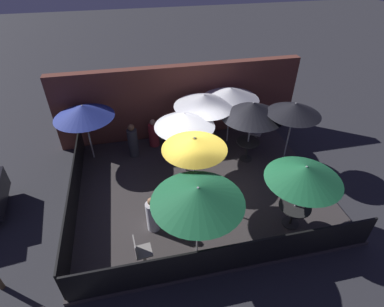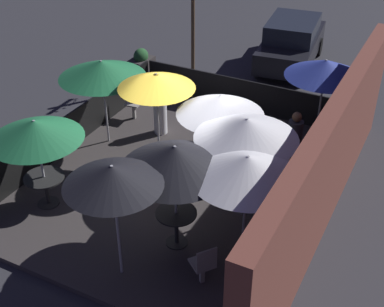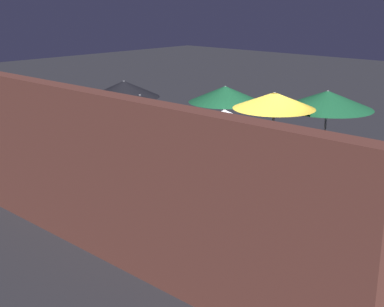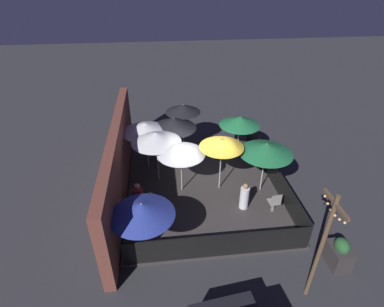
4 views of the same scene
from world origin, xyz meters
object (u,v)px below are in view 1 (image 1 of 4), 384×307
object	(u,v)px
patio_umbrella_8	(195,143)
patio_umbrella_0	(252,110)
patio_umbrella_7	(185,120)
patron_1	(153,215)
patio_umbrella_3	(295,109)
dining_table_1	(294,210)
patio_chair_1	(257,131)
patio_chair_0	(141,251)
patron_0	(133,142)
patio_umbrella_1	(305,173)
patio_umbrella_2	(231,94)
patio_umbrella_6	(83,111)
dining_table_0	(248,145)
patron_2	(154,134)
patio_umbrella_4	(204,100)
patio_umbrella_5	(198,195)

from	to	relation	value
patio_umbrella_8	patio_umbrella_0	bearing A→B (deg)	36.75
patio_umbrella_7	patron_1	distance (m)	3.10
patio_umbrella_3	patio_umbrella_7	bearing A→B (deg)	173.54
dining_table_1	patio_chair_1	size ratio (longest dim) A/B	0.95
dining_table_1	patio_chair_0	xyz separation A→B (m)	(-4.25, -0.39, -0.07)
patio_chair_1	patron_0	xyz separation A→B (m)	(-4.75, 0.15, 0.10)
patio_umbrella_1	patron_1	size ratio (longest dim) A/B	1.82
patio_umbrella_7	patron_0	size ratio (longest dim) A/B	1.70
patio_umbrella_2	patio_umbrella_7	size ratio (longest dim) A/B	1.01
patio_umbrella_6	dining_table_0	xyz separation A→B (m)	(5.48, -1.30, -1.31)
patio_umbrella_0	patio_umbrella_8	distance (m)	2.94
patio_umbrella_1	patron_2	size ratio (longest dim) A/B	1.86
patio_umbrella_1	patio_umbrella_4	xyz separation A→B (m)	(-1.60, 3.96, 0.25)
patio_umbrella_6	patio_umbrella_1	bearing A→B (deg)	-38.29
patio_umbrella_2	patio_umbrella_3	distance (m)	2.38
dining_table_1	patron_1	distance (m)	3.90
patio_umbrella_2	patio_chair_0	bearing A→B (deg)	-127.92
patio_umbrella_0	patio_umbrella_6	size ratio (longest dim) A/B	1.07
patio_umbrella_6	patio_umbrella_7	size ratio (longest dim) A/B	0.95
patio_umbrella_1	patio_umbrella_7	xyz separation A→B (m)	(-2.47, 3.01, 0.14)
dining_table_0	patio_chair_1	size ratio (longest dim) A/B	0.88
patio_umbrella_1	patron_0	world-z (taller)	patio_umbrella_1
patio_umbrella_7	patio_umbrella_1	bearing A→B (deg)	-50.60
patio_umbrella_3	patio_umbrella_1	bearing A→B (deg)	-111.39
patio_umbrella_4	dining_table_1	world-z (taller)	patio_umbrella_4
patio_umbrella_3	patio_umbrella_8	distance (m)	3.74
patio_umbrella_6	patron_2	xyz separation A→B (m)	(2.29, 0.33, -1.42)
patio_umbrella_3	patron_0	xyz separation A→B (m)	(-5.18, 1.66, -1.62)
dining_table_1	patron_2	world-z (taller)	patron_2
patio_chair_1	patio_umbrella_2	bearing A→B (deg)	-68.05
patio_chair_1	dining_table_1	bearing A→B (deg)	29.82
patio_umbrella_8	patron_2	bearing A→B (deg)	103.86
patio_umbrella_0	patron_1	world-z (taller)	patio_umbrella_0
patio_umbrella_4	patio_umbrella_2	bearing A→B (deg)	23.02
patio_umbrella_4	patron_2	bearing A→B (deg)	154.91
dining_table_0	patron_0	distance (m)	4.15
patio_umbrella_1	patron_0	size ratio (longest dim) A/B	1.58
patio_umbrella_4	dining_table_0	world-z (taller)	patio_umbrella_4
patio_umbrella_0	patio_umbrella_1	world-z (taller)	patio_umbrella_0
patio_umbrella_0	patio_umbrella_7	xyz separation A→B (m)	(-2.31, -0.15, -0.02)
patio_umbrella_5	dining_table_0	world-z (taller)	patio_umbrella_5
patio_umbrella_6	patio_chair_1	world-z (taller)	patio_umbrella_6
patio_umbrella_3	patio_umbrella_7	world-z (taller)	patio_umbrella_3
patio_chair_1	patron_2	world-z (taller)	patron_2
dining_table_1	patron_0	size ratio (longest dim) A/B	0.66
dining_table_1	patron_0	xyz separation A→B (m)	(-4.16, 4.27, 0.03)
dining_table_1	patio_umbrella_5	bearing A→B (deg)	-173.35
patio_umbrella_3	patio_umbrella_8	world-z (taller)	patio_umbrella_3
patio_umbrella_6	patio_chair_1	size ratio (longest dim) A/B	2.33
patio_umbrella_0	patio_umbrella_1	xyz separation A→B (m)	(0.16, -3.15, -0.16)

